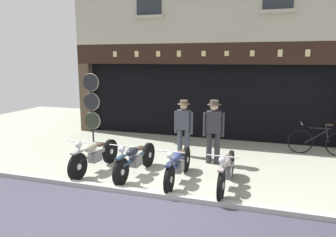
% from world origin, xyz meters
% --- Properties ---
extents(ground, '(21.66, 22.00, 0.18)m').
position_xyz_m(ground, '(0.00, -0.98, -0.04)').
color(ground, '#969C88').
extents(shop_facade, '(9.96, 4.42, 6.68)m').
position_xyz_m(shop_facade, '(0.00, 6.99, 1.78)').
color(shop_facade, black).
rests_on(shop_facade, ground).
extents(motorcycle_left, '(0.62, 2.01, 0.92)m').
position_xyz_m(motorcycle_left, '(-1.88, 1.05, 0.43)').
color(motorcycle_left, black).
rests_on(motorcycle_left, ground).
extents(motorcycle_center_left, '(0.62, 2.03, 0.91)m').
position_xyz_m(motorcycle_center_left, '(-0.79, 1.07, 0.42)').
color(motorcycle_center_left, black).
rests_on(motorcycle_center_left, ground).
extents(motorcycle_center, '(0.62, 2.05, 0.90)m').
position_xyz_m(motorcycle_center, '(0.30, 1.00, 0.42)').
color(motorcycle_center, black).
rests_on(motorcycle_center, ground).
extents(motorcycle_center_right, '(0.62, 2.03, 0.92)m').
position_xyz_m(motorcycle_center_right, '(1.40, 0.95, 0.43)').
color(motorcycle_center_right, black).
rests_on(motorcycle_center_right, ground).
extents(salesman_left, '(0.56, 0.35, 1.62)m').
position_xyz_m(salesman_left, '(-0.12, 3.01, 0.90)').
color(salesman_left, '#3D424C').
rests_on(salesman_left, ground).
extents(shopkeeper_center, '(0.55, 0.36, 1.71)m').
position_xyz_m(shopkeeper_center, '(0.82, 2.59, 0.96)').
color(shopkeeper_center, '#2D2D33').
rests_on(shopkeeper_center, ground).
extents(tyre_sign_pole, '(0.59, 0.06, 2.31)m').
position_xyz_m(tyre_sign_pole, '(-3.46, 3.60, 1.35)').
color(tyre_sign_pole, '#232328').
rests_on(tyre_sign_pole, ground).
extents(advert_board_near, '(0.79, 0.03, 1.00)m').
position_xyz_m(advert_board_near, '(2.10, 5.40, 1.54)').
color(advert_board_near, silver).
extents(advert_board_far, '(0.74, 0.03, 1.05)m').
position_xyz_m(advert_board_far, '(3.17, 5.40, 1.52)').
color(advert_board_far, silver).
extents(leaning_bicycle, '(1.75, 0.50, 0.95)m').
position_xyz_m(leaning_bicycle, '(3.65, 4.36, 0.38)').
color(leaning_bicycle, black).
rests_on(leaning_bicycle, ground).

